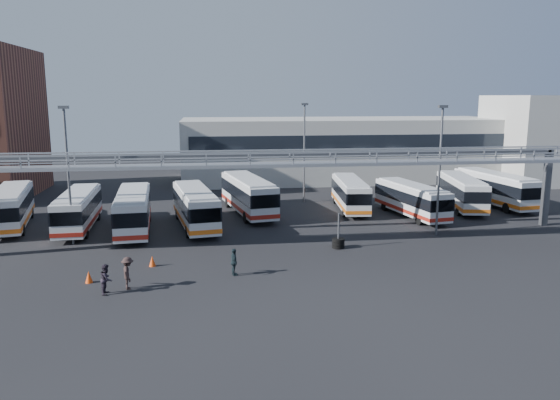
{
  "coord_description": "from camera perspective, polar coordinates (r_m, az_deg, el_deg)",
  "views": [
    {
      "loc": [
        -5.99,
        -33.1,
        10.84
      ],
      "look_at": [
        -0.69,
        6.0,
        3.35
      ],
      "focal_mm": 35.0,
      "sensor_mm": 36.0,
      "label": 1
    }
  ],
  "objects": [
    {
      "name": "light_pole_back",
      "position": [
        56.23,
        2.55,
        5.52
      ],
      "size": [
        0.7,
        0.35,
        10.21
      ],
      "color": "#4C4F54",
      "rests_on": "ground"
    },
    {
      "name": "bus_3",
      "position": [
        46.3,
        -8.86,
        -0.62
      ],
      "size": [
        4.22,
        11.09,
        3.29
      ],
      "rotation": [
        0.0,
        0.0,
        0.16
      ],
      "color": "silver",
      "rests_on": "ground"
    },
    {
      "name": "tire_stack",
      "position": [
        39.96,
        6.11,
        -4.4
      ],
      "size": [
        0.91,
        0.91,
        2.59
      ],
      "color": "black",
      "rests_on": "ground"
    },
    {
      "name": "bus_2",
      "position": [
        45.8,
        -15.08,
        -0.97
      ],
      "size": [
        3.35,
        11.04,
        3.3
      ],
      "rotation": [
        0.0,
        0.0,
        0.08
      ],
      "color": "silver",
      "rests_on": "ground"
    },
    {
      "name": "bus_0",
      "position": [
        50.96,
        -26.25,
        -0.58
      ],
      "size": [
        4.51,
        11.06,
        3.27
      ],
      "rotation": [
        0.0,
        0.0,
        0.19
      ],
      "color": "silver",
      "rests_on": "ground"
    },
    {
      "name": "bus_7",
      "position": [
        51.2,
        13.56,
        0.14
      ],
      "size": [
        3.88,
        10.22,
        3.03
      ],
      "rotation": [
        0.0,
        0.0,
        0.16
      ],
      "color": "silver",
      "rests_on": "ground"
    },
    {
      "name": "pedestrian_d",
      "position": [
        33.79,
        -4.82,
        -6.49
      ],
      "size": [
        0.6,
        1.06,
        1.7
      ],
      "primitive_type": "imported",
      "rotation": [
        0.0,
        0.0,
        1.76
      ],
      "color": "black",
      "rests_on": "ground"
    },
    {
      "name": "ground",
      "position": [
        35.34,
        2.43,
        -7.12
      ],
      "size": [
        140.0,
        140.0,
        0.0
      ],
      "primitive_type": "plane",
      "color": "black",
      "rests_on": "ground"
    },
    {
      "name": "bus_9",
      "position": [
        58.93,
        21.54,
        1.21
      ],
      "size": [
        3.85,
        11.19,
        3.33
      ],
      "rotation": [
        0.0,
        0.0,
        0.12
      ],
      "color": "silver",
      "rests_on": "ground"
    },
    {
      "name": "warehouse",
      "position": [
        73.66,
        6.48,
        5.35
      ],
      "size": [
        42.0,
        14.0,
        8.0
      ],
      "primitive_type": "cube",
      "color": "#9E9E99",
      "rests_on": "ground"
    },
    {
      "name": "bus_6",
      "position": [
        53.23,
        7.33,
        0.75
      ],
      "size": [
        3.3,
        10.19,
        3.04
      ],
      "rotation": [
        0.0,
        0.0,
        -0.1
      ],
      "color": "silver",
      "rests_on": "ground"
    },
    {
      "name": "gantry",
      "position": [
        39.79,
        1.0,
        3.04
      ],
      "size": [
        51.4,
        5.15,
        7.1
      ],
      "color": "#95979D",
      "rests_on": "ground"
    },
    {
      "name": "cone_right",
      "position": [
        36.55,
        -13.2,
        -6.23
      ],
      "size": [
        0.5,
        0.5,
        0.69
      ],
      "primitive_type": "cone",
      "rotation": [
        0.0,
        0.0,
        0.16
      ],
      "color": "#EC440D",
      "rests_on": "ground"
    },
    {
      "name": "light_pole_mid",
      "position": [
        44.24,
        16.36,
        3.68
      ],
      "size": [
        0.7,
        0.35,
        10.21
      ],
      "color": "#4C4F54",
      "rests_on": "ground"
    },
    {
      "name": "bus_4",
      "position": [
        50.99,
        -3.35,
        0.64
      ],
      "size": [
        4.62,
        11.63,
        3.45
      ],
      "rotation": [
        0.0,
        0.0,
        0.18
      ],
      "color": "silver",
      "rests_on": "ground"
    },
    {
      "name": "pedestrian_c",
      "position": [
        32.54,
        -15.6,
        -7.37
      ],
      "size": [
        0.93,
        1.33,
        1.88
      ],
      "primitive_type": "imported",
      "rotation": [
        0.0,
        0.0,
        1.78
      ],
      "color": "#2E201E",
      "rests_on": "ground"
    },
    {
      "name": "cone_left",
      "position": [
        34.46,
        -19.34,
        -7.59
      ],
      "size": [
        0.57,
        0.57,
        0.71
      ],
      "primitive_type": "cone",
      "rotation": [
        0.0,
        0.0,
        -0.36
      ],
      "color": "#EC440D",
      "rests_on": "ground"
    },
    {
      "name": "bus_8",
      "position": [
        56.28,
        18.4,
        0.9
      ],
      "size": [
        4.27,
        10.72,
        3.17
      ],
      "rotation": [
        0.0,
        0.0,
        -0.18
      ],
      "color": "silver",
      "rests_on": "ground"
    },
    {
      "name": "light_pole_left",
      "position": [
        42.61,
        -21.29,
        3.12
      ],
      "size": [
        0.7,
        0.35,
        10.21
      ],
      "color": "#4C4F54",
      "rests_on": "ground"
    },
    {
      "name": "bus_1",
      "position": [
        47.95,
        -20.35,
        -0.88
      ],
      "size": [
        2.86,
        10.43,
        3.14
      ],
      "rotation": [
        0.0,
        0.0,
        0.05
      ],
      "color": "silver",
      "rests_on": "ground"
    },
    {
      "name": "building_right",
      "position": [
        78.75,
        26.4,
        5.75
      ],
      "size": [
        14.0,
        12.0,
        11.0
      ],
      "primitive_type": "cube",
      "color": "#B2B2AD",
      "rests_on": "ground"
    },
    {
      "name": "pedestrian_b",
      "position": [
        32.16,
        -17.69,
        -7.87
      ],
      "size": [
        0.7,
        0.87,
        1.7
      ],
      "primitive_type": "imported",
      "rotation": [
        0.0,
        0.0,
        1.51
      ],
      "color": "black",
      "rests_on": "ground"
    }
  ]
}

